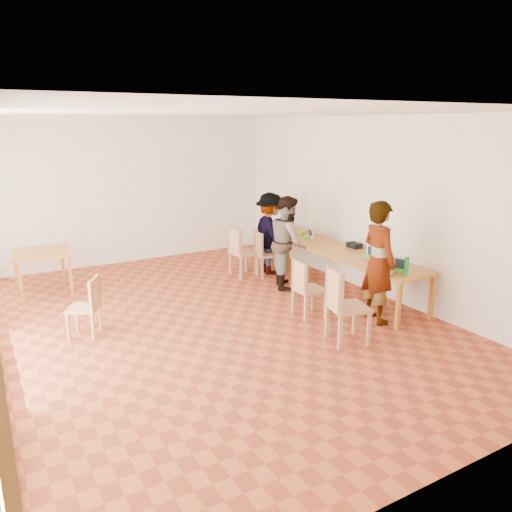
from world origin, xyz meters
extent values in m
plane|color=#AD4E29|center=(0.00, 0.00, 0.00)|extent=(8.00, 8.00, 0.00)
cube|color=silver|center=(0.00, 4.00, 1.50)|extent=(6.00, 0.10, 3.00)
cube|color=silver|center=(0.00, -4.00, 1.50)|extent=(6.00, 0.10, 3.00)
cube|color=silver|center=(3.00, 0.00, 1.50)|extent=(0.10, 8.00, 3.00)
cube|color=white|center=(0.00, 0.00, 3.02)|extent=(6.00, 8.00, 0.04)
cube|color=#AF7227|center=(2.50, 0.41, 0.72)|extent=(0.80, 4.00, 0.05)
cube|color=#AF7227|center=(2.16, -1.53, 0.35)|extent=(0.06, 0.06, 0.70)
cube|color=#AF7227|center=(2.16, 2.35, 0.35)|extent=(0.06, 0.06, 0.70)
cube|color=#AF7227|center=(2.84, -1.53, 0.35)|extent=(0.06, 0.06, 0.70)
cube|color=#AF7227|center=(2.84, 2.35, 0.35)|extent=(0.06, 0.06, 0.70)
cube|color=#AF7227|center=(-2.01, 2.70, 0.72)|extent=(0.90, 0.90, 0.05)
cube|color=#AF7227|center=(-2.40, 2.31, 0.35)|extent=(0.05, 0.05, 0.70)
cube|color=#AF7227|center=(-2.40, 3.09, 0.35)|extent=(0.05, 0.05, 0.70)
cube|color=#AF7227|center=(-1.62, 2.31, 0.35)|extent=(0.05, 0.05, 0.70)
cube|color=#AF7227|center=(-1.62, 3.09, 0.35)|extent=(0.05, 0.05, 0.70)
cube|color=tan|center=(1.26, -1.51, 0.49)|extent=(0.58, 0.58, 0.05)
cube|color=tan|center=(1.04, -1.45, 0.77)|extent=(0.16, 0.48, 0.51)
cube|color=tan|center=(1.36, -0.48, 0.43)|extent=(0.44, 0.44, 0.04)
cube|color=tan|center=(1.18, -0.47, 0.66)|extent=(0.06, 0.42, 0.44)
cube|color=tan|center=(1.50, 1.87, 0.45)|extent=(0.48, 0.48, 0.04)
cube|color=tan|center=(1.30, 1.85, 0.71)|extent=(0.08, 0.44, 0.46)
cube|color=tan|center=(1.90, 1.65, 0.42)|extent=(0.47, 0.47, 0.04)
cube|color=tan|center=(1.72, 1.68, 0.65)|extent=(0.11, 0.41, 0.43)
cube|color=tan|center=(-1.78, 0.49, 0.40)|extent=(0.53, 0.53, 0.04)
cube|color=tan|center=(-1.62, 0.40, 0.62)|extent=(0.23, 0.36, 0.41)
imported|color=gray|center=(2.12, -1.12, 0.91)|extent=(0.52, 0.71, 1.81)
imported|color=gray|center=(1.88, 0.91, 0.82)|extent=(0.90, 0.99, 1.65)
imported|color=gray|center=(2.03, 1.76, 0.79)|extent=(0.72, 1.09, 1.59)
cube|color=#4CD73A|center=(2.42, -1.23, 0.76)|extent=(0.25, 0.28, 0.02)
cube|color=white|center=(2.50, -1.20, 0.85)|extent=(0.15, 0.23, 0.20)
cube|color=#4CD73A|center=(2.59, -0.44, 0.76)|extent=(0.25, 0.29, 0.03)
cube|color=white|center=(2.67, -0.41, 0.85)|extent=(0.15, 0.24, 0.21)
cube|color=#4CD73A|center=(2.56, 1.28, 0.76)|extent=(0.21, 0.25, 0.02)
cube|color=white|center=(2.64, 1.26, 0.84)|extent=(0.11, 0.21, 0.18)
imported|color=gold|center=(2.63, 1.54, 0.80)|extent=(0.17, 0.17, 0.10)
cylinder|color=#1B7F34|center=(2.35, -1.45, 0.89)|extent=(0.07, 0.07, 0.28)
cylinder|color=silver|center=(2.45, 1.92, 0.80)|extent=(0.07, 0.07, 0.09)
cylinder|color=white|center=(2.59, 1.13, 0.78)|extent=(0.08, 0.08, 0.06)
cube|color=#E7347E|center=(2.35, -0.59, 0.76)|extent=(0.05, 0.10, 0.01)
cube|color=black|center=(2.81, 0.21, 0.80)|extent=(0.16, 0.26, 0.09)
camera|label=1|loc=(-2.93, -6.30, 2.87)|focal=35.00mm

